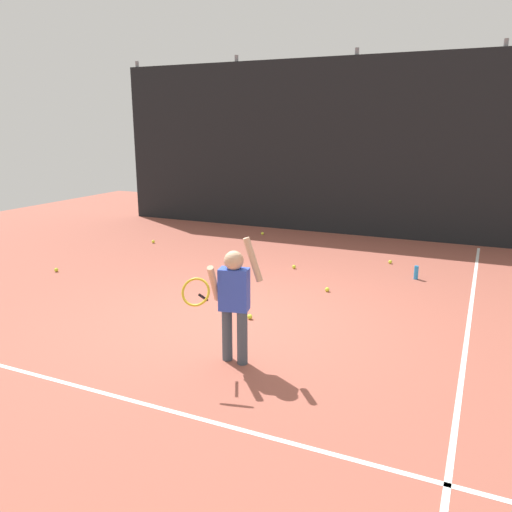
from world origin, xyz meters
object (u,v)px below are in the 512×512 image
water_bottle (416,272)px  tennis_ball_6 (294,267)px  tennis_ball_3 (262,233)px  tennis_ball_7 (390,262)px  tennis_player (233,297)px  tennis_ball_0 (56,270)px  tennis_ball_1 (153,242)px  tennis_ball_5 (250,317)px  tennis_ball_4 (327,290)px

water_bottle → tennis_ball_6: water_bottle is taller
tennis_ball_3 → tennis_ball_7: 3.38m
tennis_player → tennis_ball_0: size_ratio=20.46×
tennis_ball_0 → tennis_ball_1: bearing=85.1°
tennis_player → tennis_ball_6: 3.79m
water_bottle → tennis_ball_5: (-1.70, -2.72, -0.08)m
tennis_player → tennis_ball_1: size_ratio=20.46×
tennis_ball_0 → tennis_ball_7: size_ratio=1.00×
tennis_player → tennis_ball_4: tennis_player is taller
tennis_ball_5 → tennis_ball_4: bearing=68.7°
tennis_ball_0 → tennis_ball_5: bearing=-8.9°
tennis_ball_6 → tennis_ball_7: 1.79m
tennis_ball_0 → tennis_ball_4: size_ratio=1.00×
tennis_player → tennis_ball_6: size_ratio=20.46×
water_bottle → tennis_ball_4: bearing=-132.5°
tennis_ball_5 → tennis_ball_6: (-0.31, 2.48, 0.00)m
tennis_ball_3 → tennis_ball_7: size_ratio=1.00×
tennis_ball_3 → tennis_ball_7: same height
tennis_player → tennis_ball_5: bearing=95.5°
tennis_ball_6 → tennis_ball_5: bearing=-82.8°
tennis_ball_6 → tennis_ball_3: bearing=124.8°
tennis_ball_5 → tennis_ball_7: size_ratio=1.00×
tennis_ball_0 → tennis_ball_7: (5.09, 2.89, 0.00)m
tennis_player → tennis_ball_3: 6.49m
water_bottle → tennis_ball_1: 5.44m
tennis_ball_0 → tennis_ball_4: same height
tennis_ball_4 → tennis_ball_7: (0.57, 2.01, 0.00)m
water_bottle → tennis_ball_5: size_ratio=3.33×
water_bottle → tennis_ball_1: (-5.43, 0.39, -0.08)m
tennis_ball_4 → tennis_ball_0: bearing=-169.0°
tennis_player → tennis_ball_5: (-0.36, 1.18, -0.69)m
tennis_ball_7 → water_bottle: bearing=-55.2°
tennis_player → water_bottle: tennis_player is taller
tennis_ball_4 → tennis_ball_1: bearing=159.4°
tennis_ball_1 → tennis_ball_5: bearing=-39.9°
tennis_ball_1 → tennis_ball_6: 3.47m
tennis_player → tennis_ball_5: tennis_player is taller
tennis_ball_0 → tennis_ball_5: (3.94, -0.62, 0.00)m
tennis_ball_7 → tennis_ball_6: bearing=-145.0°
tennis_ball_1 → tennis_ball_3: 2.47m
tennis_ball_0 → tennis_ball_6: 4.08m
water_bottle → tennis_ball_3: 4.23m
tennis_ball_3 → tennis_ball_6: same height
tennis_ball_3 → water_bottle: bearing=-30.1°
tennis_player → tennis_ball_4: (0.22, 2.68, -0.69)m
tennis_ball_7 → tennis_ball_4: bearing=-105.8°
water_bottle → tennis_ball_4: (-1.12, -1.22, -0.08)m
water_bottle → tennis_ball_0: bearing=-159.6°
tennis_ball_0 → tennis_ball_7: 5.85m
tennis_ball_0 → water_bottle: bearing=20.4°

